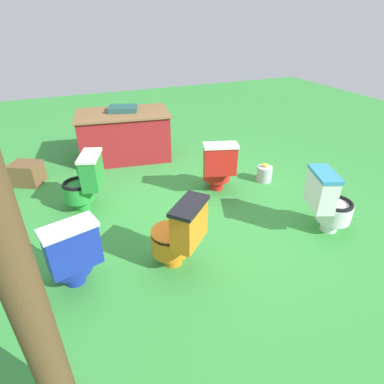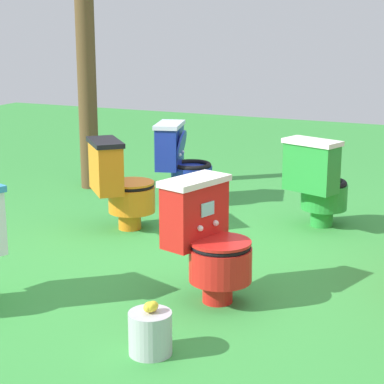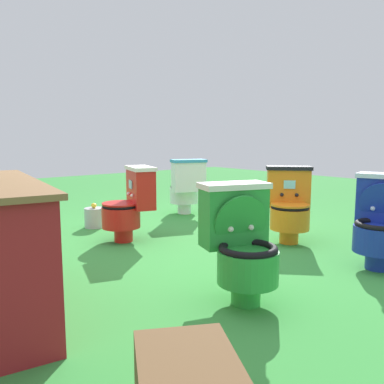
# 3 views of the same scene
# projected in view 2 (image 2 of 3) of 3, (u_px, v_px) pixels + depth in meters

# --- Properties ---
(ground) EXTENTS (14.00, 14.00, 0.00)m
(ground) POSITION_uv_depth(u_px,v_px,m) (202.00, 269.00, 4.67)
(ground) COLOR green
(toilet_blue) EXTENTS (0.52, 0.58, 0.73)m
(toilet_blue) POSITION_uv_depth(u_px,v_px,m) (181.00, 162.00, 6.24)
(toilet_blue) COLOR #192D9E
(toilet_blue) RESTS_ON ground
(toilet_green) EXTENTS (0.60, 0.54, 0.73)m
(toilet_green) POSITION_uv_depth(u_px,v_px,m) (318.00, 182.00, 5.49)
(toilet_green) COLOR green
(toilet_green) RESTS_ON ground
(toilet_red) EXTENTS (0.53, 0.59, 0.73)m
(toilet_red) POSITION_uv_depth(u_px,v_px,m) (209.00, 240.00, 4.09)
(toilet_red) COLOR red
(toilet_red) RESTS_ON ground
(toilet_orange) EXTENTS (0.63, 0.63, 0.73)m
(toilet_orange) POSITION_uv_depth(u_px,v_px,m) (120.00, 184.00, 5.44)
(toilet_orange) COLOR orange
(toilet_orange) RESTS_ON ground
(wooden_post) EXTENTS (0.18, 0.18, 1.87)m
(wooden_post) POSITION_uv_depth(u_px,v_px,m) (87.00, 92.00, 6.68)
(wooden_post) COLOR brown
(wooden_post) RESTS_ON ground
(lemon_bucket) EXTENTS (0.22, 0.22, 0.28)m
(lemon_bucket) POSITION_uv_depth(u_px,v_px,m) (150.00, 332.00, 3.48)
(lemon_bucket) COLOR #B7B7BF
(lemon_bucket) RESTS_ON ground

